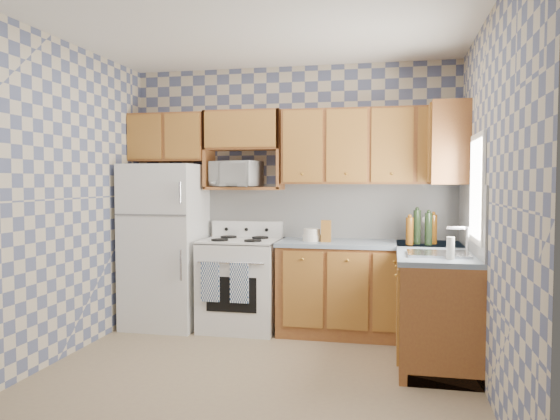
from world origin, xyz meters
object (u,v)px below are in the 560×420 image
Objects in this scene: microwave at (236,174)px; electric_kettle at (425,233)px; stove_body at (241,285)px; refrigerator at (165,246)px.

microwave is 1.98m from electric_kettle.
stove_body is 1.91m from electric_kettle.
microwave is at bearing 178.06° from electric_kettle.
electric_kettle is (1.90, -0.06, -0.56)m from microwave.
refrigerator is 1.05m from microwave.
stove_body is 4.55× the size of electric_kettle.
microwave reaches higher than electric_kettle.
stove_body is (0.80, 0.03, -0.39)m from refrigerator.
refrigerator is at bearing -178.22° from stove_body.
refrigerator is at bearing -155.70° from microwave.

